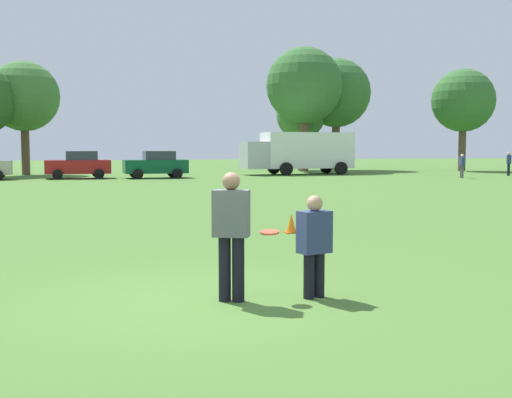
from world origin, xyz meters
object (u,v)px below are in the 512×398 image
at_px(bystander_far_jogger, 509,162).
at_px(frisbee, 270,232).
at_px(player_thrower, 231,229).
at_px(bystander_sideline_watcher, 462,164).
at_px(box_truck, 299,151).
at_px(parked_car_mid_right, 79,165).
at_px(traffic_cone, 291,224).
at_px(player_defender, 314,241).
at_px(parked_car_near_right, 156,164).

bearing_deg(bystander_far_jogger, frisbee, -130.88).
distance_m(player_thrower, bystander_sideline_watcher, 37.27).
distance_m(frisbee, bystander_far_jogger, 41.73).
height_order(player_thrower, box_truck, box_truck).
distance_m(parked_car_mid_right, box_truck, 16.34).
bearing_deg(box_truck, traffic_cone, -109.29).
relative_size(frisbee, traffic_cone, 0.57).
bearing_deg(player_defender, box_truck, 71.35).
relative_size(player_thrower, frisbee, 6.53).
bearing_deg(traffic_cone, player_thrower, -114.91).
xyz_separation_m(traffic_cone, box_truck, (10.91, 31.17, 1.52)).
xyz_separation_m(parked_car_mid_right, bystander_sideline_watcher, (25.01, -5.90, -0.01)).
bearing_deg(parked_car_near_right, player_thrower, -94.53).
xyz_separation_m(parked_car_mid_right, box_truck, (16.18, 2.13, 0.83)).
bearing_deg(frisbee, traffic_cone, 69.22).
relative_size(player_thrower, bystander_far_jogger, 1.03).
relative_size(player_thrower, parked_car_near_right, 0.41).
xyz_separation_m(player_thrower, box_truck, (13.89, 37.58, 0.75)).
bearing_deg(parked_car_mid_right, player_thrower, -86.30).
relative_size(parked_car_mid_right, bystander_far_jogger, 2.48).
relative_size(traffic_cone, parked_car_near_right, 0.11).
relative_size(traffic_cone, bystander_sideline_watcher, 0.30).
height_order(traffic_cone, parked_car_mid_right, parked_car_mid_right).
relative_size(player_defender, frisbee, 5.33).
bearing_deg(player_thrower, bystander_sideline_watcher, 52.45).
height_order(frisbee, box_truck, box_truck).
bearing_deg(box_truck, bystander_far_jogger, -23.36).
distance_m(parked_car_near_right, bystander_sideline_watcher, 20.63).
bearing_deg(player_defender, traffic_cone, 74.47).
bearing_deg(traffic_cone, player_defender, -105.53).
distance_m(player_thrower, frisbee, 0.55).
bearing_deg(traffic_cone, box_truck, 70.71).
bearing_deg(player_thrower, frisbee, -0.95).
relative_size(player_defender, traffic_cone, 3.02).
height_order(player_thrower, parked_car_near_right, parked_car_near_right).
relative_size(player_defender, parked_car_near_right, 0.34).
relative_size(traffic_cone, bystander_far_jogger, 0.28).
bearing_deg(player_thrower, player_defender, -5.12).
bearing_deg(bystander_sideline_watcher, player_thrower, -127.55).
relative_size(traffic_cone, parked_car_mid_right, 0.11).
bearing_deg(bystander_sideline_watcher, player_defender, -126.01).
height_order(frisbee, bystander_far_jogger, bystander_far_jogger).
bearing_deg(player_defender, parked_car_mid_right, 95.56).
height_order(player_thrower, player_defender, player_thrower).
xyz_separation_m(player_defender, box_truck, (12.72, 37.68, 0.95)).
bearing_deg(player_thrower, bystander_far_jogger, 48.55).
bearing_deg(parked_car_near_right, traffic_cone, -89.56).
bearing_deg(parked_car_mid_right, traffic_cone, -79.71).
relative_size(frisbee, parked_car_mid_right, 0.06).
bearing_deg(box_truck, frisbee, -109.55).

